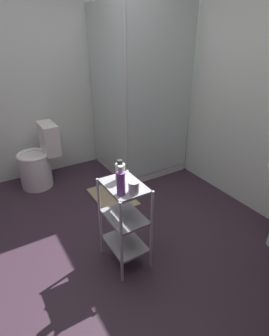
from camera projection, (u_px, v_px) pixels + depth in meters
ground_plane at (89, 262)px, 2.33m from camera, size 4.20×4.20×0.02m
wall_back at (263, 87)px, 2.59m from camera, size 4.20×0.14×2.50m
wall_left at (18, 76)px, 3.15m from camera, size 0.10×4.20×2.50m
shower_stall at (137, 137)px, 3.61m from camera, size 0.92×0.92×2.00m
toilet at (39, 162)px, 3.30m from camera, size 0.37×0.49×0.76m
storage_cart at (125, 218)px, 2.14m from camera, size 0.38×0.28×0.74m
lotion_bottle_white at (120, 172)px, 2.02m from camera, size 0.07×0.07×0.17m
conditioner_bottle_purple at (121, 183)px, 1.84m from camera, size 0.06×0.06×0.22m
rinse_cup at (134, 187)px, 1.88m from camera, size 0.07×0.07×0.09m
bath_mat at (112, 197)px, 3.18m from camera, size 0.60×0.40×0.02m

